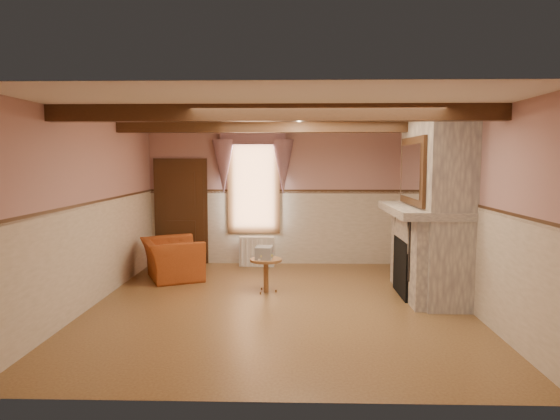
{
  "coord_description": "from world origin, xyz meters",
  "views": [
    {
      "loc": [
        0.22,
        -7.22,
        2.14
      ],
      "look_at": [
        0.0,
        0.8,
        1.34
      ],
      "focal_mm": 32.0,
      "sensor_mm": 36.0,
      "label": 1
    }
  ],
  "objects_px": {
    "side_table": "(266,275)",
    "bowl": "(421,203)",
    "oil_lamp": "(415,195)",
    "mantel_clock": "(415,198)",
    "radiator": "(257,251)",
    "armchair": "(172,259)"
  },
  "relations": [
    {
      "from": "side_table",
      "to": "bowl",
      "type": "bearing_deg",
      "value": 0.43
    },
    {
      "from": "bowl",
      "to": "oil_lamp",
      "type": "bearing_deg",
      "value": 90.0
    },
    {
      "from": "bowl",
      "to": "mantel_clock",
      "type": "relative_size",
      "value": 1.36
    },
    {
      "from": "radiator",
      "to": "bowl",
      "type": "xyz_separation_m",
      "value": [
        2.76,
        -1.98,
        1.16
      ]
    },
    {
      "from": "radiator",
      "to": "oil_lamp",
      "type": "bearing_deg",
      "value": -27.24
    },
    {
      "from": "oil_lamp",
      "to": "radiator",
      "type": "bearing_deg",
      "value": 150.38
    },
    {
      "from": "armchair",
      "to": "radiator",
      "type": "relative_size",
      "value": 1.59
    },
    {
      "from": "side_table",
      "to": "mantel_clock",
      "type": "bearing_deg",
      "value": 8.99
    },
    {
      "from": "side_table",
      "to": "mantel_clock",
      "type": "xyz_separation_m",
      "value": [
        2.47,
        0.39,
        1.25
      ]
    },
    {
      "from": "oil_lamp",
      "to": "mantel_clock",
      "type": "bearing_deg",
      "value": -90.0
    },
    {
      "from": "bowl",
      "to": "armchair",
      "type": "bearing_deg",
      "value": 168.51
    },
    {
      "from": "radiator",
      "to": "bowl",
      "type": "height_order",
      "value": "bowl"
    },
    {
      "from": "radiator",
      "to": "oil_lamp",
      "type": "height_order",
      "value": "oil_lamp"
    },
    {
      "from": "radiator",
      "to": "bowl",
      "type": "relative_size",
      "value": 2.15
    },
    {
      "from": "side_table",
      "to": "radiator",
      "type": "distance_m",
      "value": 2.02
    },
    {
      "from": "mantel_clock",
      "to": "oil_lamp",
      "type": "relative_size",
      "value": 0.86
    },
    {
      "from": "mantel_clock",
      "to": "oil_lamp",
      "type": "bearing_deg",
      "value": 90.0
    },
    {
      "from": "side_table",
      "to": "bowl",
      "type": "relative_size",
      "value": 1.69
    },
    {
      "from": "armchair",
      "to": "side_table",
      "type": "relative_size",
      "value": 2.03
    },
    {
      "from": "oil_lamp",
      "to": "bowl",
      "type": "bearing_deg",
      "value": -90.0
    },
    {
      "from": "armchair",
      "to": "radiator",
      "type": "distance_m",
      "value": 1.83
    },
    {
      "from": "side_table",
      "to": "bowl",
      "type": "xyz_separation_m",
      "value": [
        2.47,
        0.02,
        1.19
      ]
    }
  ]
}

